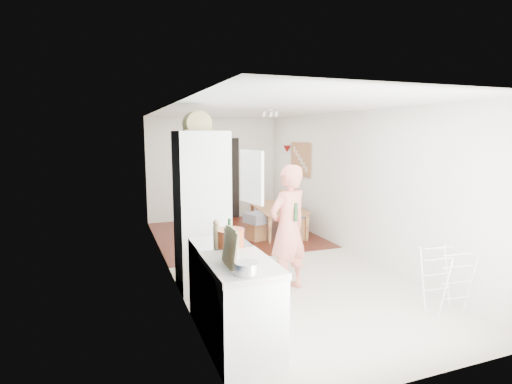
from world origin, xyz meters
TOP-DOWN VIEW (x-y plane):
  - room_shell at (0.00, 0.00)m, footprint 3.20×7.00m
  - floor at (0.00, 0.00)m, footprint 3.20×7.00m
  - wood_floor_overlay at (0.00, 1.85)m, footprint 3.20×3.30m
  - sage_wall_panel at (-1.59, -2.00)m, footprint 0.02×3.00m
  - tile_splashback at (-1.59, -2.55)m, footprint 0.02×1.90m
  - doorway_recess at (0.20, 3.48)m, footprint 0.90×0.04m
  - base_cabinet at (-1.30, -2.55)m, footprint 0.60×0.90m
  - worktop at (-1.30, -2.55)m, footprint 0.62×0.92m
  - range_cooker at (-1.30, -1.80)m, footprint 0.60×0.60m
  - cooker_top at (-1.30, -1.80)m, footprint 0.60×0.60m
  - fridge_housing at (-1.27, -0.78)m, footprint 0.66×0.66m
  - fridge_door at (-0.66, -1.08)m, footprint 0.14×0.56m
  - fridge_interior at (-0.96, -0.78)m, footprint 0.02×0.52m
  - pinboard at (1.58, 1.90)m, footprint 0.03×0.90m
  - pinboard_frame at (1.57, 1.90)m, footprint 0.00×0.94m
  - wall_sconce at (1.54, 2.55)m, footprint 0.18×0.18m
  - person at (-0.21, -1.26)m, footprint 0.86×0.70m
  - dining_table at (0.93, 1.59)m, footprint 0.95×1.49m
  - dining_chair at (1.00, 1.05)m, footprint 0.43×0.43m
  - stool at (0.28, 1.24)m, footprint 0.35×0.35m
  - grey_drape at (0.29, 1.19)m, footprint 0.54×0.54m
  - drying_rack at (1.25, -2.57)m, footprint 0.43×0.40m
  - bread_bin at (-1.31, -0.78)m, footprint 0.40×0.39m
  - red_casserole at (-1.24, -1.99)m, footprint 0.38×0.38m
  - steel_pan at (-1.36, -2.88)m, footprint 0.25×0.25m
  - held_bottle at (-0.15, -1.37)m, footprint 0.05×0.05m
  - bottle_a at (-1.35, -2.34)m, footprint 0.08×0.08m
  - bottle_b at (-1.37, -2.40)m, footprint 0.06×0.06m
  - bottle_c at (-1.34, -2.48)m, footprint 0.12×0.12m
  - pepper_mill_front at (-1.33, -2.19)m, footprint 0.07×0.07m
  - pepper_mill_back at (-1.40, -2.02)m, footprint 0.08×0.08m
  - chopping_boards at (-1.43, -2.65)m, footprint 0.10×0.27m

SIDE VIEW (x-z plane):
  - floor at x=0.00m, z-range -0.01..0.01m
  - wood_floor_overlay at x=0.00m, z-range 0.00..0.01m
  - stool at x=0.28m, z-range 0.00..0.37m
  - dining_table at x=0.93m, z-range 0.00..0.50m
  - drying_rack at x=1.25m, z-range 0.00..0.78m
  - base_cabinet at x=-1.30m, z-range 0.00..0.86m
  - range_cooker at x=-1.30m, z-range 0.00..0.88m
  - grey_drape at x=0.29m, z-range 0.37..0.56m
  - dining_chair at x=1.00m, z-range 0.00..1.00m
  - worktop at x=-1.30m, z-range 0.86..0.92m
  - cooker_top at x=-1.30m, z-range 0.88..0.92m
  - steel_pan at x=-1.36m, z-range 0.92..1.03m
  - doorway_recess at x=0.20m, z-range 0.00..2.00m
  - person at x=-0.21m, z-range 0.00..2.02m
  - red_casserole at x=-1.24m, z-range 0.92..1.11m
  - pepper_mill_front at x=-1.33m, z-range 0.92..1.13m
  - bottle_c at x=-1.34m, z-range 0.92..1.15m
  - pepper_mill_back at x=-1.40m, z-range 0.92..1.16m
  - bottle_b at x=-1.37m, z-range 0.92..1.18m
  - bottle_a at x=-1.35m, z-range 0.92..1.22m
  - fridge_housing at x=-1.27m, z-range 0.00..2.15m
  - held_bottle at x=-0.15m, z-range 0.97..1.22m
  - chopping_boards at x=-1.43m, z-range 0.92..1.28m
  - tile_splashback at x=-1.59m, z-range 0.90..1.40m
  - room_shell at x=0.00m, z-range 0.00..2.50m
  - fridge_door at x=-0.66m, z-range 1.20..1.90m
  - fridge_interior at x=-0.96m, z-range 1.22..1.88m
  - pinboard at x=1.58m, z-range 1.20..1.90m
  - pinboard_frame at x=1.57m, z-range 1.18..1.92m
  - wall_sconce at x=1.54m, z-range 1.67..1.83m
  - sage_wall_panel at x=-1.59m, z-range 1.20..2.50m
  - bread_bin at x=-1.31m, z-range 2.15..2.33m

